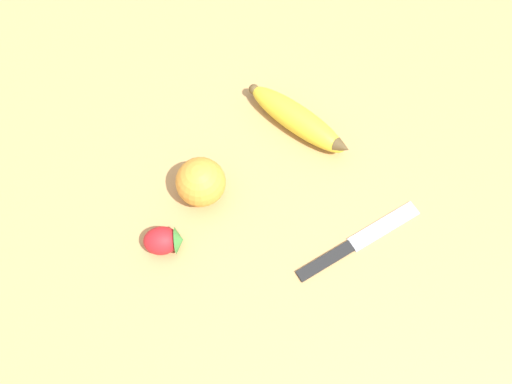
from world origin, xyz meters
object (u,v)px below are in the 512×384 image
(banana, at_px, (298,119))
(paring_knife, at_px, (355,243))
(strawberry, at_px, (164,240))
(orange, at_px, (201,182))

(banana, xyz_separation_m, paring_knife, (0.05, 0.20, -0.02))
(strawberry, xyz_separation_m, paring_knife, (-0.21, 0.15, -0.02))
(banana, height_order, paring_knife, banana)
(orange, xyz_separation_m, paring_knife, (-0.12, 0.19, -0.03))
(paring_knife, bearing_deg, strawberry, -120.63)
(orange, distance_m, strawberry, 0.09)
(banana, relative_size, orange, 2.68)
(banana, relative_size, paring_knife, 0.94)
(banana, xyz_separation_m, strawberry, (0.26, 0.04, -0.00))
(strawberry, bearing_deg, orange, 54.08)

